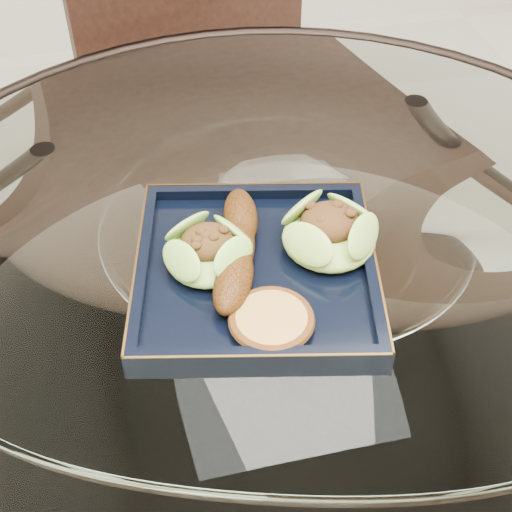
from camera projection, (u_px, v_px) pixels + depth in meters
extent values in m
cylinder|color=white|center=(285.00, 255.00, 0.86)|extent=(1.10, 1.10, 0.01)
torus|color=black|center=(285.00, 255.00, 0.86)|extent=(1.13, 1.13, 0.02)
torus|color=black|center=(275.00, 501.00, 1.30)|extent=(0.81, 0.81, 0.02)
cylinder|color=black|center=(384.00, 273.00, 1.36)|extent=(0.04, 0.04, 0.75)
cylinder|color=black|center=(89.00, 323.00, 1.28)|extent=(0.04, 0.04, 0.75)
cube|color=black|center=(242.00, 187.00, 1.33)|extent=(0.55, 0.55, 0.04)
cylinder|color=black|center=(193.00, 390.00, 1.33)|extent=(0.04, 0.04, 0.49)
cylinder|color=black|center=(373.00, 318.00, 1.45)|extent=(0.04, 0.04, 0.49)
cylinder|color=black|center=(125.00, 256.00, 1.58)|extent=(0.04, 0.04, 0.49)
cylinder|color=black|center=(283.00, 205.00, 1.70)|extent=(0.04, 0.04, 0.49)
cube|color=black|center=(256.00, 275.00, 0.81)|extent=(0.32, 0.32, 0.02)
ellipsoid|color=#71AB31|center=(208.00, 253.00, 0.80)|extent=(0.11, 0.11, 0.03)
ellipsoid|color=olive|center=(329.00, 234.00, 0.82)|extent=(0.13, 0.13, 0.04)
ellipsoid|color=#562B09|center=(237.00, 248.00, 0.80)|extent=(0.09, 0.19, 0.04)
cylinder|color=gold|center=(271.00, 321.00, 0.74)|extent=(0.10, 0.10, 0.01)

